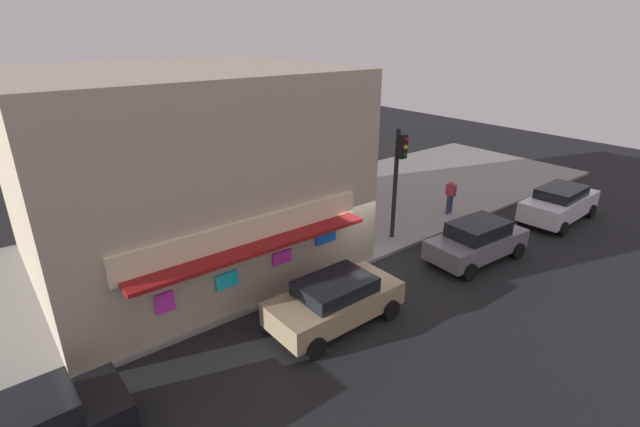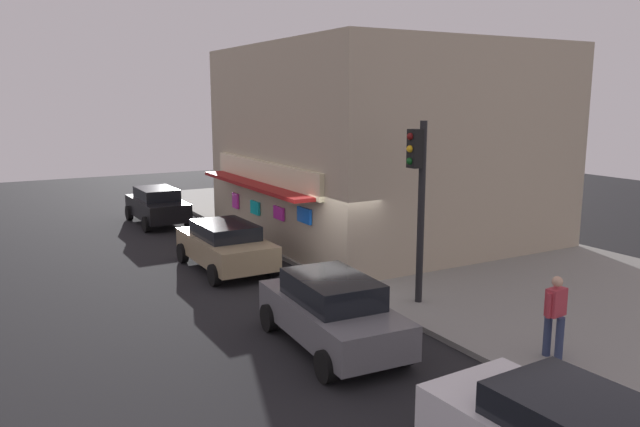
{
  "view_description": "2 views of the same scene",
  "coord_description": "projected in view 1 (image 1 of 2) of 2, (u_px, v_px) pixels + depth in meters",
  "views": [
    {
      "loc": [
        -10.71,
        -10.98,
        8.34
      ],
      "look_at": [
        -0.45,
        1.98,
        1.68
      ],
      "focal_mm": 25.66,
      "sensor_mm": 36.0,
      "label": 1
    },
    {
      "loc": [
        14.86,
        -8.74,
        5.36
      ],
      "look_at": [
        -2.08,
        0.82,
        1.69
      ],
      "focal_mm": 34.87,
      "sensor_mm": 36.0,
      "label": 2
    }
  ],
  "objects": [
    {
      "name": "ground_plane",
      "position": [
        362.0,
        267.0,
        17.27
      ],
      "size": [
        57.9,
        57.9,
        0.0
      ],
      "primitive_type": "plane",
      "color": "black"
    },
    {
      "name": "sidewalk",
      "position": [
        286.0,
        224.0,
        20.91
      ],
      "size": [
        38.6,
        10.08,
        0.14
      ],
      "primitive_type": "cube",
      "color": "gray",
      "rests_on": "ground_plane"
    },
    {
      "name": "corner_building",
      "position": [
        181.0,
        167.0,
        16.83
      ],
      "size": [
        10.7,
        10.57,
        7.02
      ],
      "color": "tan",
      "rests_on": "sidewalk"
    },
    {
      "name": "traffic_light",
      "position": [
        398.0,
        170.0,
        18.34
      ],
      "size": [
        0.32,
        0.58,
        4.64
      ],
      "color": "black",
      "rests_on": "sidewalk"
    },
    {
      "name": "fire_hydrant",
      "position": [
        301.0,
        260.0,
        16.6
      ],
      "size": [
        0.51,
        0.27,
        0.88
      ],
      "color": "red",
      "rests_on": "sidewalk"
    },
    {
      "name": "trash_can",
      "position": [
        161.0,
        308.0,
        13.75
      ],
      "size": [
        0.59,
        0.59,
        0.86
      ],
      "primitive_type": "cylinder",
      "color": "#2D2D2D",
      "rests_on": "sidewalk"
    },
    {
      "name": "pedestrian",
      "position": [
        451.0,
        194.0,
        21.68
      ],
      "size": [
        0.45,
        0.57,
        1.71
      ],
      "color": "navy",
      "rests_on": "sidewalk"
    },
    {
      "name": "potted_plant_by_doorway",
      "position": [
        263.0,
        241.0,
        17.53
      ],
      "size": [
        0.8,
        0.8,
        1.16
      ],
      "color": "gray",
      "rests_on": "sidewalk"
    },
    {
      "name": "parked_car_tan",
      "position": [
        335.0,
        300.0,
        13.74
      ],
      "size": [
        4.21,
        2.11,
        1.49
      ],
      "color": "#9E8966",
      "rests_on": "ground_plane"
    },
    {
      "name": "parked_car_grey",
      "position": [
        477.0,
        240.0,
        17.56
      ],
      "size": [
        4.28,
        2.18,
        1.59
      ],
      "color": "slate",
      "rests_on": "ground_plane"
    },
    {
      "name": "parked_car_white",
      "position": [
        559.0,
        203.0,
        21.24
      ],
      "size": [
        4.6,
        2.24,
        1.63
      ],
      "color": "silver",
      "rests_on": "ground_plane"
    }
  ]
}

